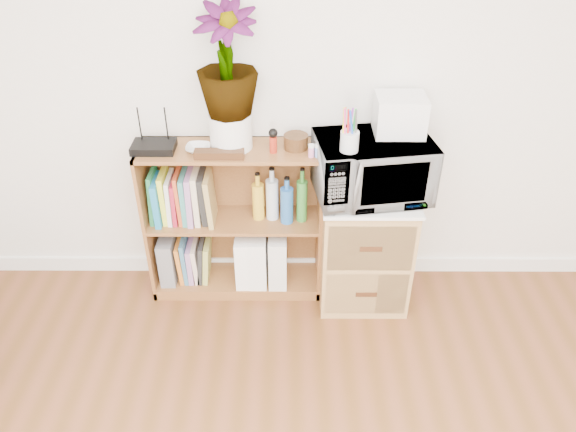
{
  "coord_description": "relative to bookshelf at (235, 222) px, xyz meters",
  "views": [
    {
      "loc": [
        -0.03,
        -0.56,
        2.33
      ],
      "look_at": [
        -0.04,
        1.95,
        0.62
      ],
      "focal_mm": 35.0,
      "sensor_mm": 36.0,
      "label": 1
    }
  ],
  "objects": [
    {
      "name": "skirting_board",
      "position": [
        0.35,
        0.14,
        -0.42
      ],
      "size": [
        4.0,
        0.02,
        0.1
      ],
      "primitive_type": "cube",
      "color": "white",
      "rests_on": "ground"
    },
    {
      "name": "trinket_box",
      "position": [
        -0.05,
        -0.1,
        0.5
      ],
      "size": [
        0.26,
        0.06,
        0.04
      ],
      "primitive_type": "cube",
      "color": "#33190E",
      "rests_on": "bookshelf"
    },
    {
      "name": "lower_books",
      "position": [
        -0.26,
        0.0,
        -0.28
      ],
      "size": [
        0.2,
        0.19,
        0.29
      ],
      "color": "orange",
      "rests_on": "bookshelf"
    },
    {
      "name": "router",
      "position": [
        -0.4,
        -0.02,
        0.5
      ],
      "size": [
        0.22,
        0.15,
        0.04
      ],
      "primitive_type": "cube",
      "color": "black",
      "rests_on": "bookshelf"
    },
    {
      "name": "wicker_unit",
      "position": [
        0.75,
        -0.08,
        -0.12
      ],
      "size": [
        0.5,
        0.45,
        0.7
      ],
      "primitive_type": "cube",
      "color": "#9E7542",
      "rests_on": "ground"
    },
    {
      "name": "liquor_bottles",
      "position": [
        0.26,
        0.0,
        0.18
      ],
      "size": [
        0.31,
        0.07,
        0.32
      ],
      "color": "gold",
      "rests_on": "bookshelf"
    },
    {
      "name": "kokeshi_doll",
      "position": [
        0.23,
        -0.04,
        0.52
      ],
      "size": [
        0.04,
        0.04,
        0.09
      ],
      "primitive_type": "cylinder",
      "color": "#A02413",
      "rests_on": "bookshelf"
    },
    {
      "name": "white_bowl",
      "position": [
        -0.16,
        -0.03,
        0.49
      ],
      "size": [
        0.13,
        0.13,
        0.03
      ],
      "primitive_type": "imported",
      "color": "silver",
      "rests_on": "bookshelf"
    },
    {
      "name": "magazine_holder_mid",
      "position": [
        0.13,
        -0.01,
        -0.24
      ],
      "size": [
        0.1,
        0.26,
        0.33
      ],
      "primitive_type": "cube",
      "color": "white",
      "rests_on": "bookshelf"
    },
    {
      "name": "plant_pot",
      "position": [
        0.01,
        0.02,
        0.57
      ],
      "size": [
        0.22,
        0.22,
        0.19
      ],
      "primitive_type": "cylinder",
      "color": "white",
      "rests_on": "bookshelf"
    },
    {
      "name": "pen_cup",
      "position": [
        0.61,
        -0.2,
        0.62
      ],
      "size": [
        0.09,
        0.09,
        0.1
      ],
      "primitive_type": "cylinder",
      "color": "silver",
      "rests_on": "microwave"
    },
    {
      "name": "bookshelf",
      "position": [
        0.0,
        0.0,
        0.0
      ],
      "size": [
        1.0,
        0.3,
        0.95
      ],
      "primitive_type": "cube",
      "color": "brown",
      "rests_on": "ground"
    },
    {
      "name": "cookbooks",
      "position": [
        -0.28,
        0.0,
        0.17
      ],
      "size": [
        0.36,
        0.2,
        0.31
      ],
      "color": "#217C44",
      "rests_on": "bookshelf"
    },
    {
      "name": "wooden_bowl",
      "position": [
        0.35,
        0.01,
        0.51
      ],
      "size": [
        0.13,
        0.13,
        0.08
      ],
      "primitive_type": "cylinder",
      "color": "#3A230F",
      "rests_on": "bookshelf"
    },
    {
      "name": "paint_jars",
      "position": [
        0.46,
        -0.09,
        0.5
      ],
      "size": [
        0.12,
        0.04,
        0.06
      ],
      "primitive_type": "cube",
      "color": "pink",
      "rests_on": "bookshelf"
    },
    {
      "name": "potted_plant",
      "position": [
        0.01,
        0.02,
        0.94
      ],
      "size": [
        0.31,
        0.31,
        0.56
      ],
      "primitive_type": "imported",
      "color": "#3B6F2C",
      "rests_on": "plant_pot"
    },
    {
      "name": "small_appliance",
      "position": [
        0.88,
        -0.0,
        0.67
      ],
      "size": [
        0.25,
        0.21,
        0.2
      ],
      "primitive_type": "cube",
      "color": "white",
      "rests_on": "microwave"
    },
    {
      "name": "magazine_holder_right",
      "position": [
        0.25,
        -0.01,
        -0.24
      ],
      "size": [
        0.11,
        0.27,
        0.33
      ],
      "primitive_type": "cube",
      "color": "silver",
      "rests_on": "bookshelf"
    },
    {
      "name": "magazine_holder_left",
      "position": [
        0.05,
        -0.01,
        -0.24
      ],
      "size": [
        0.1,
        0.26,
        0.33
      ],
      "primitive_type": "cube",
      "color": "white",
      "rests_on": "bookshelf"
    },
    {
      "name": "file_box",
      "position": [
        -0.41,
        0.0,
        -0.26
      ],
      "size": [
        0.09,
        0.24,
        0.3
      ],
      "primitive_type": "cube",
      "color": "slate",
      "rests_on": "bookshelf"
    },
    {
      "name": "microwave",
      "position": [
        0.75,
        -0.08,
        0.41
      ],
      "size": [
        0.64,
        0.49,
        0.33
      ],
      "primitive_type": "imported",
      "rotation": [
        0.0,
        0.0,
        0.16
      ],
      "color": "silver",
      "rests_on": "wicker_unit"
    }
  ]
}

